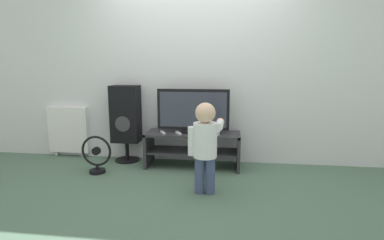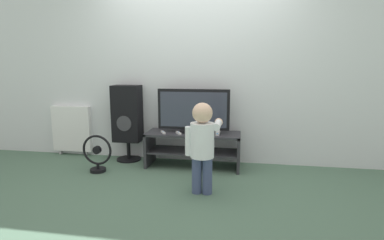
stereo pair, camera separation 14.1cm
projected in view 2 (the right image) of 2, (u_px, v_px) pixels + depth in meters
name	position (u px, v px, depth m)	size (l,w,h in m)	color
ground_plane	(190.00, 172.00, 3.70)	(16.00, 16.00, 0.00)	#4C6B56
wall_back	(197.00, 65.00, 3.97)	(10.00, 0.06, 2.60)	silver
tv_stand	(193.00, 144.00, 3.86)	(1.20, 0.44, 0.45)	#2D2D33
television	(193.00, 111.00, 3.80)	(0.92, 0.20, 0.56)	black
game_console	(218.00, 132.00, 3.73)	(0.05, 0.16, 0.05)	white
remote_primary	(163.00, 132.00, 3.81)	(0.09, 0.13, 0.03)	white
remote_secondary	(178.00, 133.00, 3.77)	(0.10, 0.13, 0.03)	white
child	(203.00, 141.00, 3.00)	(0.36, 0.52, 0.94)	#3F4C72
speaker_tower	(127.00, 115.00, 4.08)	(0.37, 0.33, 1.04)	black
floor_fan	(97.00, 155.00, 3.68)	(0.38, 0.19, 0.47)	black
radiator	(72.00, 129.00, 4.37)	(0.59, 0.08, 0.72)	white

